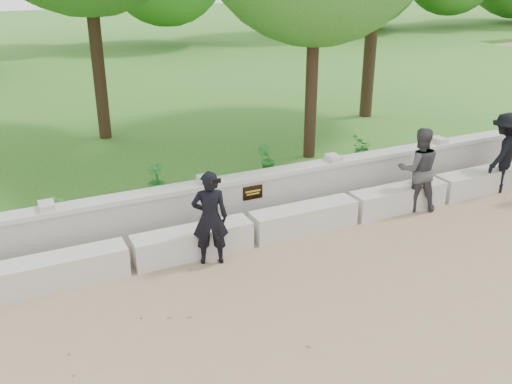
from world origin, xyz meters
TOP-DOWN VIEW (x-y plane):
  - ground at (0.00, 0.00)m, footprint 80.00×80.00m
  - lawn at (0.00, 14.00)m, footprint 40.00×22.00m
  - concrete_bench at (0.00, 1.90)m, footprint 11.90×0.45m
  - parapet_wall at (0.00, 2.60)m, footprint 12.50×0.35m
  - man_main at (-0.83, 1.57)m, footprint 0.63×0.59m
  - visitor_left at (3.32, 1.80)m, footprint 0.94×0.85m
  - visitor_mid at (5.42, 1.80)m, footprint 1.17×0.94m
  - shrub_a at (-2.80, 3.30)m, footprint 0.34×0.31m
  - shrub_b at (1.35, 4.05)m, footprint 0.45×0.43m
  - shrub_c at (3.61, 3.93)m, footprint 0.64×0.62m
  - shrub_d at (-0.97, 3.92)m, footprint 0.44×0.46m

SIDE VIEW (x-z plane):
  - ground at x=0.00m, z-range 0.00..0.00m
  - lawn at x=0.00m, z-range 0.00..0.25m
  - concrete_bench at x=0.00m, z-range 0.00..0.45m
  - parapet_wall at x=0.00m, z-range 0.01..0.91m
  - shrub_c at x=3.61m, z-range 0.25..0.79m
  - shrub_a at x=-2.80m, z-range 0.25..0.79m
  - shrub_d at x=-0.97m, z-range 0.25..0.87m
  - shrub_b at x=1.35m, z-range 0.25..0.89m
  - man_main at x=-0.83m, z-range 0.00..1.49m
  - visitor_left at x=3.32m, z-range 0.00..1.56m
  - visitor_mid at x=5.42m, z-range 0.00..1.59m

